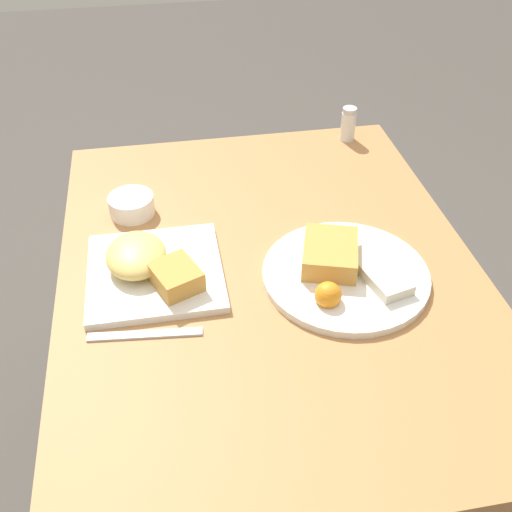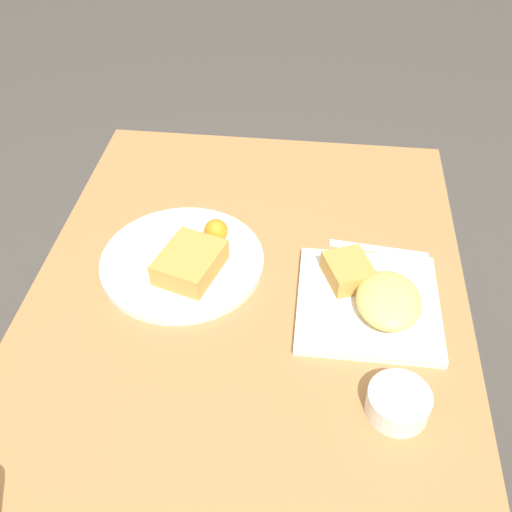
% 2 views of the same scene
% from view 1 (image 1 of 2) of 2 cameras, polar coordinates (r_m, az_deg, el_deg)
% --- Properties ---
extents(ground_plane, '(8.00, 8.00, 0.00)m').
position_cam_1_polar(ground_plane, '(1.63, 0.92, -20.87)').
color(ground_plane, '#4C4742').
extents(dining_table, '(0.96, 0.74, 0.73)m').
position_cam_1_polar(dining_table, '(1.12, 1.25, -4.72)').
color(dining_table, '#B27A47').
rests_on(dining_table, ground_plane).
extents(plate_square_near, '(0.23, 0.23, 0.06)m').
position_cam_1_polar(plate_square_near, '(1.04, -10.01, -0.97)').
color(plate_square_near, white).
rests_on(plate_square_near, dining_table).
extents(plate_oval_far, '(0.29, 0.29, 0.05)m').
position_cam_1_polar(plate_oval_far, '(1.04, 8.36, -1.36)').
color(plate_oval_far, white).
rests_on(plate_oval_far, dining_table).
extents(sauce_ramekin, '(0.09, 0.09, 0.04)m').
position_cam_1_polar(sauce_ramekin, '(1.20, -11.78, 4.82)').
color(sauce_ramekin, white).
rests_on(sauce_ramekin, dining_table).
extents(salt_shaker, '(0.03, 0.03, 0.08)m').
position_cam_1_polar(salt_shaker, '(1.44, 8.76, 12.14)').
color(salt_shaker, white).
rests_on(salt_shaker, dining_table).
extents(butter_knife, '(0.03, 0.18, 0.00)m').
position_cam_1_polar(butter_knife, '(0.95, -10.51, -7.35)').
color(butter_knife, silver).
rests_on(butter_knife, dining_table).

